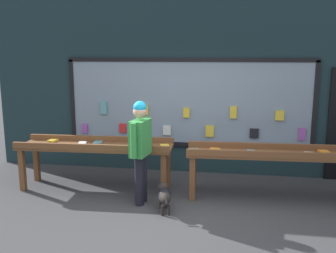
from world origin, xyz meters
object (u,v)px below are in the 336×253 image
object	(u,v)px
small_dog	(164,195)
person_browsing	(140,145)
display_table_right	(270,157)
display_table_left	(96,149)

from	to	relation	value
small_dog	person_browsing	bearing A→B (deg)	44.26
display_table_right	small_dog	size ratio (longest dim) A/B	4.46
display_table_left	person_browsing	size ratio (longest dim) A/B	1.64
small_dog	display_table_left	bearing A→B (deg)	43.91
display_table_left	person_browsing	world-z (taller)	person_browsing
display_table_left	display_table_right	bearing A→B (deg)	-0.02
display_table_left	small_dog	size ratio (longest dim) A/B	4.46
display_table_right	person_browsing	size ratio (longest dim) A/B	1.64
display_table_left	person_browsing	xyz separation A→B (m)	(0.94, -0.54, 0.25)
display_table_left	small_dog	world-z (taller)	display_table_left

